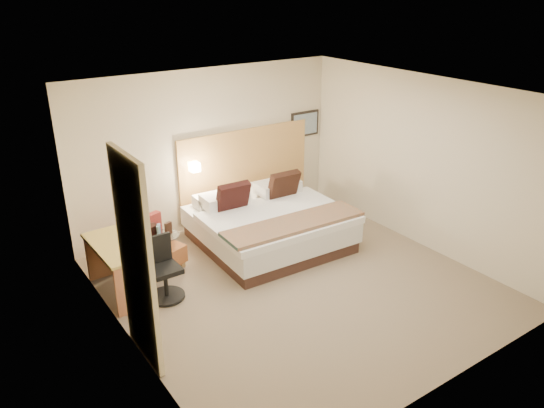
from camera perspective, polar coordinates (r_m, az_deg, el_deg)
floor at (r=7.61m, az=2.73°, el=-8.61°), size 4.80×5.00×0.02m
ceiling at (r=6.61m, az=3.18°, el=11.92°), size 4.80×5.00×0.02m
wall_back at (r=9.00m, az=-6.85°, el=5.86°), size 4.80×0.02×2.70m
wall_front at (r=5.43m, az=19.33°, el=-7.33°), size 4.80×0.02×2.70m
wall_left at (r=5.97m, az=-15.84°, el=-4.05°), size 0.02×5.00×2.70m
wall_right at (r=8.60m, az=15.85°, el=4.31°), size 0.02×5.00×2.70m
headboard_panel at (r=9.42m, az=-2.86°, el=4.22°), size 2.60×0.04×1.30m
art_frame at (r=10.00m, az=3.55°, el=8.60°), size 0.62×0.03×0.47m
art_canvas at (r=9.98m, az=3.62°, el=8.58°), size 0.54×0.01×0.39m
lamp_arm at (r=8.84m, az=-8.51°, el=4.08°), size 0.02×0.12×0.02m
lamp_shade at (r=8.78m, az=-8.33°, el=3.97°), size 0.15×0.15×0.15m
curtain at (r=5.83m, az=-14.40°, el=-6.01°), size 0.06×0.90×2.42m
bottle_a at (r=7.95m, az=-12.12°, el=-2.91°), size 0.07×0.07×0.18m
bottle_b at (r=8.01m, az=-12.06°, el=-2.68°), size 0.07×0.07×0.18m
menu_folder at (r=7.99m, az=-11.09°, el=-2.60°), size 0.12×0.08×0.19m
bed at (r=8.54m, az=-0.39°, el=-2.15°), size 2.27×2.21×1.07m
lounge_chair at (r=8.02m, az=-12.80°, el=-4.88°), size 0.88×0.82×0.76m
side_table at (r=8.11m, az=-11.37°, el=-4.67°), size 0.57×0.57×0.49m
desk at (r=7.42m, az=-16.24°, el=-5.23°), size 0.58×1.20×0.74m
desk_chair at (r=7.28m, az=-11.57°, el=-7.35°), size 0.49×0.49×0.86m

